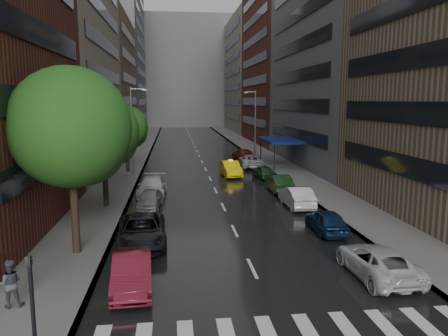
{
  "coord_description": "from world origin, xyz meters",
  "views": [
    {
      "loc": [
        -3.57,
        -15.31,
        7.86
      ],
      "look_at": [
        0.0,
        15.56,
        3.0
      ],
      "focal_mm": 35.0,
      "sensor_mm": 36.0,
      "label": 1
    }
  ],
  "objects": [
    {
      "name": "ground",
      "position": [
        0.0,
        0.0,
        0.0
      ],
      "size": [
        220.0,
        220.0,
        0.0
      ],
      "primitive_type": "plane",
      "color": "gray",
      "rests_on": "ground"
    },
    {
      "name": "road",
      "position": [
        0.0,
        50.0,
        0.01
      ],
      "size": [
        14.0,
        140.0,
        0.01
      ],
      "primitive_type": "cube",
      "color": "black",
      "rests_on": "ground"
    },
    {
      "name": "sidewalk_left",
      "position": [
        -9.0,
        50.0,
        0.07
      ],
      "size": [
        4.0,
        140.0,
        0.15
      ],
      "primitive_type": "cube",
      "color": "gray",
      "rests_on": "ground"
    },
    {
      "name": "sidewalk_right",
      "position": [
        9.0,
        50.0,
        0.07
      ],
      "size": [
        4.0,
        140.0,
        0.15
      ],
      "primitive_type": "cube",
      "color": "gray",
      "rests_on": "ground"
    },
    {
      "name": "crosswalk",
      "position": [
        0.2,
        -2.0,
        0.01
      ],
      "size": [
        13.15,
        2.8,
        0.01
      ],
      "color": "silver",
      "rests_on": "ground"
    },
    {
      "name": "buildings_left",
      "position": [
        -15.0,
        58.79,
        15.99
      ],
      "size": [
        8.0,
        108.0,
        38.0
      ],
      "color": "maroon",
      "rests_on": "ground"
    },
    {
      "name": "buildings_right",
      "position": [
        15.0,
        56.7,
        15.03
      ],
      "size": [
        8.05,
        109.1,
        36.0
      ],
      "color": "#937A5B",
      "rests_on": "ground"
    },
    {
      "name": "building_far",
      "position": [
        0.0,
        118.0,
        16.0
      ],
      "size": [
        40.0,
        14.0,
        32.0
      ],
      "primitive_type": "cube",
      "color": "slate",
      "rests_on": "ground"
    },
    {
      "name": "tree_near",
      "position": [
        -8.6,
        6.82,
        6.52
      ],
      "size": [
        5.98,
        5.98,
        9.53
      ],
      "color": "#382619",
      "rests_on": "ground"
    },
    {
      "name": "tree_mid",
      "position": [
        -8.6,
        16.89,
        5.61
      ],
      "size": [
        5.15,
        5.15,
        8.2
      ],
      "color": "#382619",
      "rests_on": "ground"
    },
    {
      "name": "tree_far",
      "position": [
        -8.6,
        32.56,
        4.98
      ],
      "size": [
        4.57,
        4.57,
        7.29
      ],
      "color": "#382619",
      "rests_on": "ground"
    },
    {
      "name": "taxi",
      "position": [
        2.24,
        29.05,
        0.8
      ],
      "size": [
        2.02,
        4.94,
        1.59
      ],
      "primitive_type": "imported",
      "rotation": [
        0.0,
        0.0,
        0.07
      ],
      "color": "yellow",
      "rests_on": "ground"
    },
    {
      "name": "parked_cars_left",
      "position": [
        -5.4,
        11.99,
        0.76
      ],
      "size": [
        2.87,
        23.26,
        1.57
      ],
      "color": "maroon",
      "rests_on": "ground"
    },
    {
      "name": "parked_cars_right",
      "position": [
        5.4,
        23.15,
        0.75
      ],
      "size": [
        3.0,
        43.25,
        1.57
      ],
      "color": "silver",
      "rests_on": "ground"
    },
    {
      "name": "ped_black_umbrella",
      "position": [
        -9.76,
        0.97,
        1.38
      ],
      "size": [
        1.02,
        0.98,
        2.09
      ],
      "color": "#48484C",
      "rests_on": "sidewalk_left"
    },
    {
      "name": "traffic_light",
      "position": [
        -7.6,
        -3.27,
        2.23
      ],
      "size": [
        0.18,
        0.15,
        3.45
      ],
      "color": "black",
      "rests_on": "sidewalk_left"
    },
    {
      "name": "street_lamp_left",
      "position": [
        -7.72,
        30.0,
        4.89
      ],
      "size": [
        1.74,
        0.22,
        9.0
      ],
      "color": "gray",
      "rests_on": "sidewalk_left"
    },
    {
      "name": "street_lamp_right",
      "position": [
        7.72,
        45.0,
        4.89
      ],
      "size": [
        1.74,
        0.22,
        9.0
      ],
      "color": "gray",
      "rests_on": "sidewalk_right"
    },
    {
      "name": "awning",
      "position": [
        8.98,
        35.0,
        3.13
      ],
      "size": [
        4.0,
        8.0,
        3.12
      ],
      "color": "navy",
      "rests_on": "sidewalk_right"
    }
  ]
}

